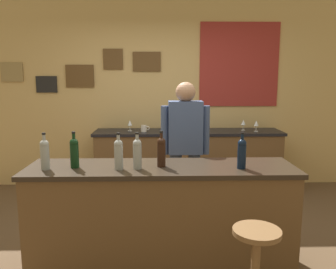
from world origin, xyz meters
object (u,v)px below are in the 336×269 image
Objects in this scene: coffee_mug at (144,128)px; wine_bottle_f at (242,152)px; wine_bottle_a at (45,153)px; wine_bottle_b at (74,152)px; bar_stool at (256,260)px; wine_glass_c at (243,123)px; wine_glass_b at (190,124)px; wine_glass_d at (256,124)px; wine_bottle_d at (137,153)px; wine_glass_a at (130,123)px; wine_bottle_c at (119,153)px; bartender at (185,146)px; wine_bottle_e at (161,151)px.

wine_bottle_f is at bearing -66.62° from coffee_mug.
wine_bottle_a is 1.00× the size of wine_bottle_b.
bar_stool is 2.93m from wine_glass_c.
wine_glass_b is 1.24× the size of coffee_mug.
wine_bottle_d is at bearing -127.31° from wine_glass_d.
wine_glass_b is 1.00× the size of wine_glass_d.
wine_glass_a is at bearing -179.44° from wine_glass_c.
wine_bottle_f is at bearing -0.95° from wine_bottle_d.
wine_bottle_c and wine_bottle_f have the same top height.
bartender reaches higher than bar_stool.
wine_bottle_c is at bearing -129.67° from wine_glass_d.
wine_bottle_d and wine_bottle_e have the same top height.
wine_bottle_e is at bearing 172.97° from wine_bottle_f.
wine_bottle_d is at bearing -118.47° from bartender.
wine_bottle_b is at bearing 177.32° from wine_bottle_f.
wine_bottle_f is 1.97× the size of wine_glass_d.
bartender is 0.97m from wine_bottle_d.
wine_bottle_c is at bearing -110.40° from wine_glass_b.
wine_glass_b is (-0.21, 2.70, 0.55)m from bar_stool.
wine_glass_c is at bearing 78.34° from bar_stool.
bar_stool is at bearing -69.19° from wine_glass_a.
wine_glass_a and wine_glass_d have the same top height.
bartender is 1.62m from bar_stool.
wine_bottle_d is 1.97× the size of wine_glass_a.
wine_bottle_d reaches higher than bar_stool.
bartender is 10.45× the size of wine_glass_b.
wine_bottle_f reaches higher than coffee_mug.
wine_glass_c is (1.65, 0.02, 0.00)m from wine_glass_a.
wine_glass_c is at bearing 45.11° from wine_bottle_a.
wine_glass_a is at bearing 102.00° from wine_bottle_e.
wine_bottle_e is (0.95, 0.07, 0.00)m from wine_bottle_a.
wine_bottle_b is at bearing -178.68° from wine_bottle_e.
bartender is at bearing -97.40° from wine_glass_b.
wine_bottle_e is at bearing -124.51° from wine_glass_d.
wine_bottle_a is at bearing 179.60° from wine_bottle_f.
wine_glass_d is (1.36, 1.99, -0.05)m from wine_bottle_e.
wine_bottle_c is 1.01m from wine_bottle_f.
wine_bottle_a is 0.96m from wine_bottle_e.
wine_glass_d is at bearing 50.33° from wine_bottle_c.
coffee_mug is (-0.86, 2.72, 0.49)m from bar_stool.
wine_bottle_b is at bearing -119.82° from wine_glass_b.
wine_glass_d is at bearing -35.60° from wine_glass_c.
wine_bottle_d is 0.86m from wine_bottle_f.
coffee_mug is at bearing 86.87° from wine_bottle_c.
wine_glass_d is at bearing 55.49° from wine_bottle_e.
bar_stool is at bearing -38.56° from wine_bottle_d.
wine_glass_b is 0.80m from wine_glass_c.
wine_bottle_b and wine_bottle_e have the same top height.
wine_bottle_e is 2.45× the size of coffee_mug.
wine_bottle_d is 1.00× the size of wine_bottle_f.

